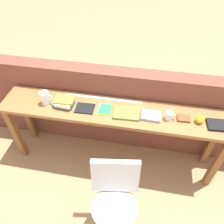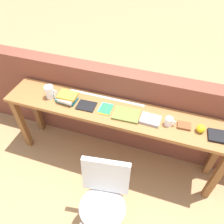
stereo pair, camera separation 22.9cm
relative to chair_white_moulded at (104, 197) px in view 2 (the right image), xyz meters
The scene contains 15 objects.
ground_plane 0.73m from the chair_white_moulded, 108.28° to the left, with size 40.00×40.00×0.00m, color tan.
brick_wall_back 1.13m from the chair_white_moulded, 98.06° to the left, with size 6.00×0.20×1.16m, color brown.
sideboard 0.82m from the chair_white_moulded, 101.49° to the left, with size 2.50×0.44×0.88m.
chair_white_moulded is the anchor object (origin of this frame).
pitcher_white 1.26m from the chair_white_moulded, 139.85° to the left, with size 0.14×0.10×0.18m.
book_stack_leftmost 1.11m from the chair_white_moulded, 132.21° to the left, with size 0.24×0.18×0.09m.
magazine_cycling 0.95m from the chair_white_moulded, 121.59° to the left, with size 0.20×0.16×0.01m, color black.
pamphlet_pile_colourful 0.89m from the chair_white_moulded, 107.61° to the left, with size 0.14×0.19×0.01m.
book_open_centre 0.84m from the chair_white_moulded, 90.49° to the left, with size 0.28×0.20×0.02m, color olive.
book_grey_hardcover 0.87m from the chair_white_moulded, 71.78° to the left, with size 0.20×0.15×0.03m, color #9E9EA3.
mug 0.96m from the chair_white_moulded, 60.28° to the left, with size 0.11×0.08×0.09m.
leather_journal_brown 1.04m from the chair_white_moulded, 53.25° to the left, with size 0.13×0.10×0.02m, color brown.
sports_ball_small 1.13m from the chair_white_moulded, 46.02° to the left, with size 0.08×0.08×0.08m, color yellow.
book_repair_rightmost 1.22m from the chair_white_moulded, 39.61° to the left, with size 0.17×0.16×0.03m, color black.
ruler_metal_back_edge 1.06m from the chair_white_moulded, 107.70° to the left, with size 0.89×0.03×0.00m, color silver.
Camera 2 is at (0.51, -1.31, 2.50)m, focal length 35.00 mm.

